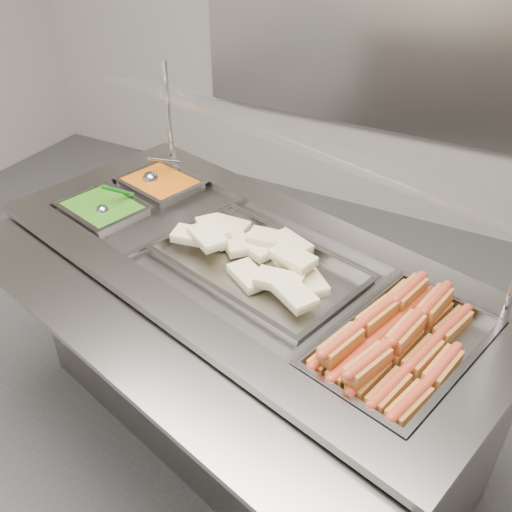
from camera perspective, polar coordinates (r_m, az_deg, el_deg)
The scene contains 12 objects.
back_panel at distance 3.51m, azimuth 18.18°, elevation 20.35°, with size 3.00×0.04×1.20m, color #A59F9A.
steam_counter at distance 2.22m, azimuth -0.94°, elevation -9.37°, with size 2.00×1.27×0.89m.
tray_rail at distance 1.73m, azimuth -12.90°, elevation -8.27°, with size 1.78×0.79×0.05m.
sneeze_guard at distance 1.90m, azimuth 3.44°, elevation 11.68°, with size 1.64×0.70×0.43m.
pan_hotdogs at distance 1.69m, azimuth 14.32°, elevation -9.36°, with size 0.46×0.61×0.10m.
pan_wraps at distance 1.92m, azimuth 0.21°, elevation -1.30°, with size 0.75×0.55×0.07m.
pan_beans at distance 2.45m, azimuth -9.46°, elevation 6.54°, with size 0.35×0.30×0.10m.
pan_peas at distance 2.32m, azimuth -14.96°, elevation 3.96°, with size 0.35×0.30×0.10m.
hotdogs_in_buns at distance 1.66m, azimuth 13.77°, elevation -8.07°, with size 0.37×0.56×0.12m.
tortilla_wraps at distance 1.94m, azimuth -0.35°, elevation 0.49°, with size 0.61×0.40×0.10m.
ladle at distance 2.45m, azimuth -10.41°, elevation 7.67°, with size 0.08×0.19×0.14m.
serving_spoon at distance 2.27m, azimuth -14.83°, elevation 4.71°, with size 0.07×0.17×0.14m.
Camera 1 is at (0.64, -0.90, 2.00)m, focal length 40.00 mm.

